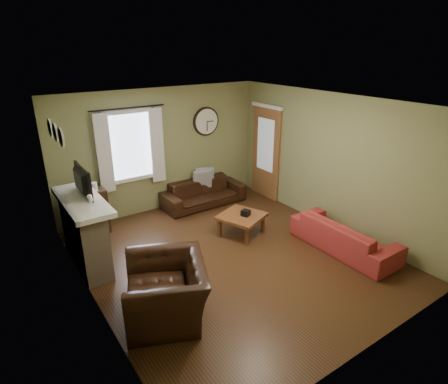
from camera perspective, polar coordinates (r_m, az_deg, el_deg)
floor at (r=6.53m, az=1.28°, el=-9.86°), size 4.60×5.20×0.00m
ceiling at (r=5.62m, az=1.50°, el=13.32°), size 4.60×5.20×0.00m
wall_left at (r=5.07m, az=-20.29°, el=-4.47°), size 0.00×5.20×2.60m
wall_right at (r=7.47m, az=15.92°, el=4.39°), size 0.00×5.20×2.60m
wall_back at (r=8.10m, az=-9.47°, el=6.28°), size 4.60×0.00×2.60m
wall_front at (r=4.34m, az=22.15°, el=-9.43°), size 4.60×0.00×2.60m
fireplace at (r=6.45m, az=-20.43°, el=-6.20°), size 0.40×1.40×1.10m
firebox at (r=6.60m, az=-18.56°, el=-7.73°), size 0.04×0.60×0.55m
mantel at (r=6.22m, az=-20.87°, el=-1.31°), size 0.58×1.60×0.08m
tv at (r=6.28m, az=-21.31°, el=0.97°), size 0.08×0.60×0.35m
tv_screen at (r=6.28m, az=-20.67°, el=1.60°), size 0.02×0.62×0.36m
medallion_left at (r=5.52m, az=-23.59°, el=7.66°), size 0.28×0.28×0.03m
medallion_mid at (r=5.86m, az=-24.32°, el=8.28°), size 0.28×0.28×0.03m
medallion_right at (r=6.20m, az=-24.97°, el=8.83°), size 0.28×0.28×0.03m
window_pane at (r=7.78m, az=-14.18°, el=6.79°), size 1.00×0.02×1.30m
curtain_rod at (r=7.53m, az=-14.45°, el=12.29°), size 0.03×0.03×1.50m
curtain_left at (r=7.53m, az=-17.78°, el=5.53°), size 0.28×0.04×1.55m
curtain_right at (r=7.90m, az=-10.15°, el=6.96°), size 0.28×0.04×1.55m
wall_clock at (r=8.45m, az=-2.69°, el=10.68°), size 0.64×0.06×0.64m
door at (r=8.75m, az=6.40°, el=5.91°), size 0.05×0.90×2.10m
bookshelf at (r=7.50m, az=-20.04°, el=-3.12°), size 0.73×0.31×0.87m
book at (r=7.27m, az=-20.25°, el=0.56°), size 0.24×0.28×0.02m
sofa_brown at (r=8.45m, az=-3.10°, el=-0.12°), size 1.89×0.74×0.55m
pillow_left at (r=8.50m, az=-3.30°, el=1.97°), size 0.43×0.19×0.42m
pillow_right at (r=8.65m, az=-2.98°, el=2.35°), size 0.44×0.29×0.42m
sofa_red at (r=6.94m, az=17.86°, el=-6.32°), size 0.75×1.92×0.56m
armchair at (r=5.17m, az=-8.77°, el=-14.58°), size 1.42×1.50×0.77m
coffee_table at (r=7.17m, az=2.68°, el=-4.97°), size 0.98×0.98×0.40m
tissue_box at (r=7.06m, az=3.31°, el=-3.64°), size 0.19×0.19×0.11m
wine_glass_a at (r=5.70m, az=-19.52°, el=-1.76°), size 0.07×0.07×0.19m
wine_glass_b at (r=5.76m, az=-19.73°, el=-1.39°), size 0.08×0.08×0.22m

